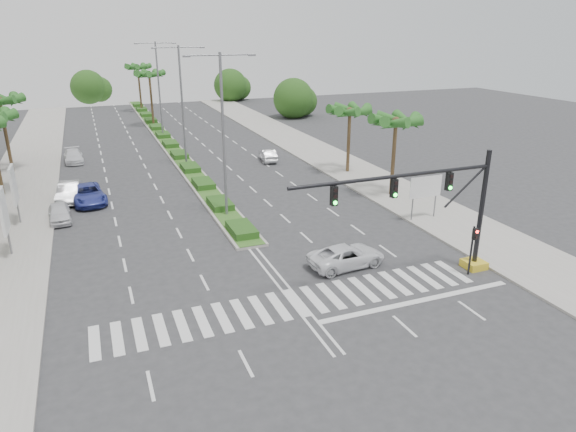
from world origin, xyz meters
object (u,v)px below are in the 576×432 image
object	(u,v)px
car_parked_b	(69,192)
car_right	(268,155)
car_parked_c	(88,194)
car_crossing	(346,256)
car_parked_d	(73,156)
car_parked_a	(59,213)

from	to	relation	value
car_parked_b	car_right	size ratio (longest dim) A/B	1.19
car_parked_b	car_right	bearing A→B (deg)	26.62
car_parked_c	car_right	size ratio (longest dim) A/B	1.37
car_parked_b	car_parked_c	xyz separation A→B (m)	(1.41, -1.13, -0.02)
car_crossing	car_right	world-z (taller)	car_crossing
car_parked_d	car_parked_c	bearing A→B (deg)	-88.73
car_parked_a	car_parked_b	world-z (taller)	car_parked_b
car_parked_d	car_crossing	size ratio (longest dim) A/B	0.95
car_parked_c	car_parked_d	distance (m)	15.12
car_parked_d	car_crossing	world-z (taller)	car_crossing
car_parked_d	car_right	xyz separation A→B (m)	(19.54, -7.13, -0.01)
car_parked_c	car_parked_d	world-z (taller)	car_parked_c
car_parked_d	car_crossing	distance (m)	36.85
car_parked_c	car_right	xyz separation A→B (m)	(18.43, 7.95, -0.10)
car_parked_b	car_parked_d	bearing A→B (deg)	96.42
car_right	car_crossing	bearing A→B (deg)	88.57
car_crossing	car_right	bearing A→B (deg)	-13.89
car_parked_c	car_parked_b	bearing A→B (deg)	133.95
car_parked_b	car_parked_c	size ratio (longest dim) A/B	0.87
car_parked_a	car_crossing	bearing A→B (deg)	-45.67
car_crossing	car_parked_d	bearing A→B (deg)	19.78
car_parked_c	car_parked_d	bearing A→B (deg)	86.77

